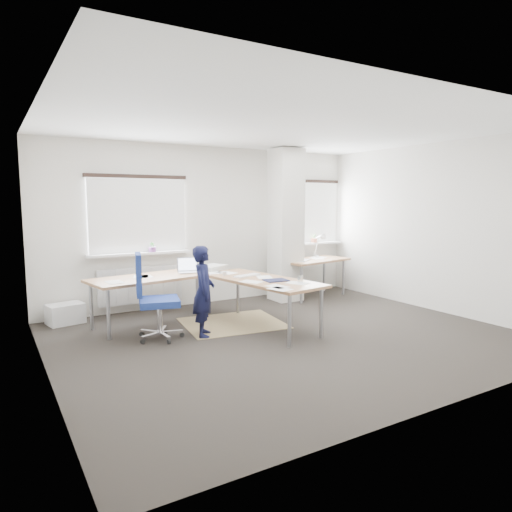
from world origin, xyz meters
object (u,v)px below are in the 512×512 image
task_chair (156,316)px  person (204,291)px  desk_main (211,279)px  desk_side (313,261)px

task_chair → person: (0.62, -0.17, 0.30)m
desk_main → task_chair: size_ratio=2.41×
desk_main → person: person is taller
task_chair → person: person is taller
desk_main → task_chair: bearing=-173.0°
desk_side → task_chair: 3.70m
task_chair → person: size_ratio=0.94×
desk_main → desk_side: size_ratio=1.88×
desk_side → task_chair: bearing=-172.1°
task_chair → desk_side: bearing=32.6°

